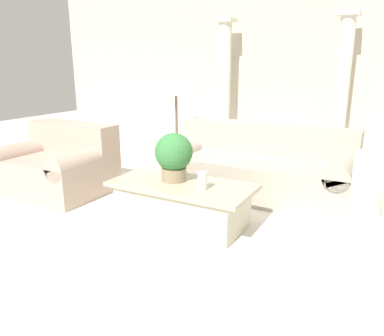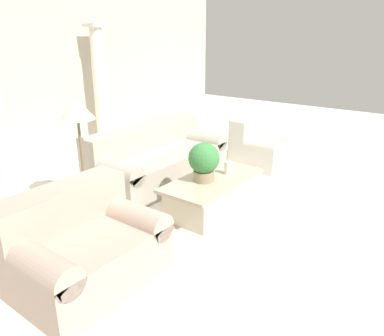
% 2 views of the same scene
% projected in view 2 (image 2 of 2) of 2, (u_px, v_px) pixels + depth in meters
% --- Properties ---
extents(ground_plane, '(16.00, 16.00, 0.00)m').
position_uv_depth(ground_plane, '(190.00, 204.00, 5.03)').
color(ground_plane, silver).
extents(wall_back, '(10.00, 0.06, 3.20)m').
position_uv_depth(wall_back, '(36.00, 68.00, 6.35)').
color(wall_back, beige).
rests_on(wall_back, ground_plane).
extents(sofa_long, '(2.24, 0.99, 0.84)m').
position_uv_depth(sofa_long, '(157.00, 159.00, 5.75)').
color(sofa_long, '#ADA393').
rests_on(sofa_long, ground_plane).
extents(loveseat, '(1.30, 0.99, 0.84)m').
position_uv_depth(loveseat, '(82.00, 244.00, 3.41)').
color(loveseat, tan).
rests_on(loveseat, ground_plane).
extents(coffee_table, '(1.43, 0.70, 0.43)m').
position_uv_depth(coffee_table, '(212.00, 194.00, 4.79)').
color(coffee_table, beige).
rests_on(coffee_table, ground_plane).
extents(potted_plant, '(0.38, 0.38, 0.49)m').
position_uv_depth(potted_plant, '(204.00, 160.00, 4.57)').
color(potted_plant, '#937F60').
rests_on(potted_plant, coffee_table).
extents(pillar_candle, '(0.09, 0.09, 0.17)m').
position_uv_depth(pillar_candle, '(228.00, 168.00, 4.86)').
color(pillar_candle, silver).
rests_on(pillar_candle, coffee_table).
extents(floor_lamp, '(0.43, 0.43, 1.42)m').
position_uv_depth(floor_lamp, '(77.00, 114.00, 4.56)').
color(floor_lamp, brown).
rests_on(floor_lamp, ground_plane).
extents(column_right, '(0.32, 0.32, 2.32)m').
position_uv_depth(column_right, '(100.00, 88.00, 7.03)').
color(column_right, silver).
rests_on(column_right, ground_plane).
extents(armchair, '(0.82, 0.84, 0.81)m').
position_uv_depth(armchair, '(259.00, 146.00, 6.39)').
color(armchair, beige).
rests_on(armchair, ground_plane).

